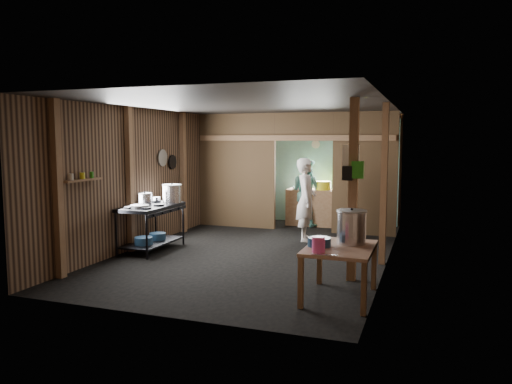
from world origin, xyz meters
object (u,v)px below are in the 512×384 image
at_px(stove_pot_large, 172,194).
at_px(cook, 306,200).
at_px(pink_bucket, 319,244).
at_px(prep_table, 340,272).
at_px(stock_pot, 351,228).
at_px(gas_range, 152,228).
at_px(yellow_tub, 323,186).

relative_size(stove_pot_large, cook, 0.22).
xyz_separation_m(pink_bucket, cook, (-1.08, 3.76, 0.06)).
bearing_deg(cook, prep_table, -171.84).
xyz_separation_m(prep_table, stock_pot, (0.10, 0.22, 0.55)).
xyz_separation_m(gas_range, prep_table, (3.71, -1.56, -0.08)).
height_order(stock_pot, yellow_tub, stock_pot).
xyz_separation_m(prep_table, pink_bucket, (-0.19, -0.40, 0.43)).
height_order(gas_range, yellow_tub, yellow_tub).
bearing_deg(gas_range, pink_bucket, -29.13).
relative_size(prep_table, yellow_tub, 3.14).
bearing_deg(gas_range, stove_pot_large, 70.26).
xyz_separation_m(stove_pot_large, stock_pot, (3.64, -1.81, -0.11)).
bearing_deg(cook, gas_range, 113.92).
bearing_deg(prep_table, yellow_tub, 104.20).
xyz_separation_m(stock_pot, cook, (-1.37, 3.14, -0.06)).
distance_m(prep_table, stock_pot, 0.60).
relative_size(stock_pot, cook, 0.28).
relative_size(gas_range, prep_table, 1.24).
bearing_deg(stock_pot, prep_table, -115.02).
distance_m(stove_pot_large, stock_pot, 4.07).
xyz_separation_m(gas_range, yellow_tub, (2.41, 3.55, 0.54)).
bearing_deg(stock_pot, gas_range, 160.64).
bearing_deg(stock_pot, cook, 113.61).
relative_size(gas_range, cook, 0.85).
distance_m(stock_pot, pink_bucket, 0.70).
distance_m(gas_range, prep_table, 4.03).
height_order(gas_range, stock_pot, stock_pot).
relative_size(yellow_tub, cook, 0.22).
height_order(pink_bucket, yellow_tub, yellow_tub).
distance_m(pink_bucket, cook, 3.91).
bearing_deg(cook, stove_pot_large, 107.80).
bearing_deg(pink_bucket, stock_pot, 64.60).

